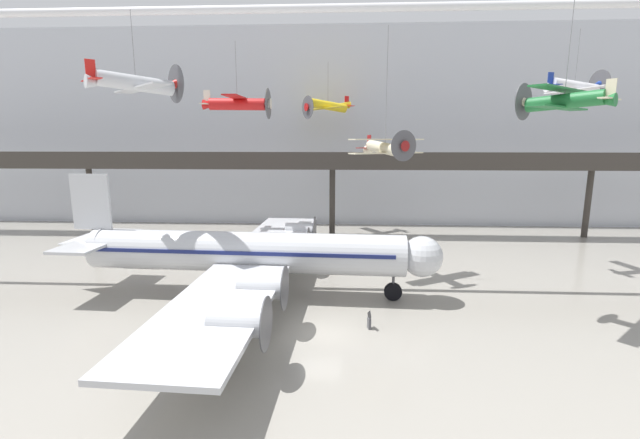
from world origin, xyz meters
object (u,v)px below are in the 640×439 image
(suspended_plane_red_highwing, at_px, (237,104))
(info_sign_pedestal, at_px, (369,322))
(airliner_silver_main, at_px, (245,253))
(suspended_plane_yellow_lowwing, at_px, (328,106))
(suspended_plane_cream_biplane, at_px, (385,148))
(suspended_plane_silver_racer, at_px, (136,84))
(suspended_plane_green_biplane, at_px, (563,100))
(suspended_plane_white_twin, at_px, (575,87))

(suspended_plane_red_highwing, relative_size, info_sign_pedestal, 6.52)
(airliner_silver_main, height_order, suspended_plane_red_highwing, suspended_plane_red_highwing)
(suspended_plane_yellow_lowwing, xyz_separation_m, info_sign_pedestal, (3.60, -28.16, -15.03))
(suspended_plane_cream_biplane, bearing_deg, suspended_plane_silver_racer, -106.18)
(suspended_plane_yellow_lowwing, height_order, suspended_plane_green_biplane, suspended_plane_yellow_lowwing)
(suspended_plane_yellow_lowwing, distance_m, suspended_plane_green_biplane, 30.63)
(airliner_silver_main, height_order, suspended_plane_white_twin, suspended_plane_white_twin)
(airliner_silver_main, xyz_separation_m, suspended_plane_cream_biplane, (10.71, 5.39, 7.61))
(suspended_plane_yellow_lowwing, relative_size, suspended_plane_cream_biplane, 0.66)
(suspended_plane_yellow_lowwing, xyz_separation_m, suspended_plane_cream_biplane, (5.34, -17.42, -4.59))
(airliner_silver_main, xyz_separation_m, suspended_plane_silver_racer, (-7.77, 1.03, 12.26))
(info_sign_pedestal, bearing_deg, suspended_plane_silver_racer, 147.08)
(suspended_plane_red_highwing, relative_size, suspended_plane_white_twin, 1.22)
(suspended_plane_silver_racer, height_order, suspended_plane_green_biplane, suspended_plane_silver_racer)
(airliner_silver_main, xyz_separation_m, suspended_plane_green_biplane, (19.97, -4.07, 10.54))
(suspended_plane_white_twin, height_order, info_sign_pedestal, suspended_plane_white_twin)
(suspended_plane_yellow_lowwing, bearing_deg, info_sign_pedestal, 63.48)
(airliner_silver_main, relative_size, suspended_plane_yellow_lowwing, 4.78)
(suspended_plane_silver_racer, bearing_deg, suspended_plane_yellow_lowwing, 14.23)
(suspended_plane_white_twin, bearing_deg, suspended_plane_red_highwing, 159.33)
(suspended_plane_yellow_lowwing, relative_size, suspended_plane_green_biplane, 0.90)
(suspended_plane_white_twin, relative_size, info_sign_pedestal, 5.33)
(info_sign_pedestal, bearing_deg, suspended_plane_green_biplane, -5.37)
(suspended_plane_cream_biplane, bearing_deg, suspended_plane_red_highwing, -142.74)
(suspended_plane_cream_biplane, bearing_deg, suspended_plane_yellow_lowwing, 167.62)
(suspended_plane_silver_racer, xyz_separation_m, suspended_plane_white_twin, (34.52, 7.23, 0.40))
(info_sign_pedestal, bearing_deg, suspended_plane_yellow_lowwing, 85.25)
(suspended_plane_cream_biplane, bearing_deg, airliner_silver_main, -92.74)
(suspended_plane_cream_biplane, relative_size, suspended_plane_white_twin, 1.58)
(suspended_plane_cream_biplane, relative_size, info_sign_pedestal, 8.40)
(suspended_plane_red_highwing, distance_m, suspended_plane_cream_biplane, 15.33)
(suspended_plane_silver_racer, relative_size, suspended_plane_red_highwing, 0.85)
(suspended_plane_silver_racer, relative_size, suspended_plane_cream_biplane, 0.66)
(suspended_plane_white_twin, distance_m, suspended_plane_green_biplane, 14.23)
(suspended_plane_white_twin, bearing_deg, suspended_plane_silver_racer, 176.90)
(suspended_plane_green_biplane, height_order, info_sign_pedestal, suspended_plane_green_biplane)
(suspended_plane_red_highwing, bearing_deg, suspended_plane_silver_racer, -114.17)
(suspended_plane_silver_racer, distance_m, suspended_plane_red_highwing, 11.33)
(suspended_plane_green_biplane, bearing_deg, suspended_plane_silver_racer, 36.25)
(suspended_plane_red_highwing, height_order, suspended_plane_cream_biplane, suspended_plane_red_highwing)
(suspended_plane_red_highwing, xyz_separation_m, suspended_plane_white_twin, (29.63, -2.98, 1.04))
(airliner_silver_main, xyz_separation_m, info_sign_pedestal, (8.97, -5.35, -2.83))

